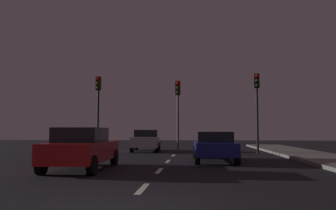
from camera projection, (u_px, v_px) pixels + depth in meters
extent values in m
plane|color=black|center=(161.00, 169.00, 12.71)|extent=(80.00, 80.00, 0.00)
cube|color=silver|center=(143.00, 189.00, 8.34)|extent=(0.16, 1.60, 0.01)
cube|color=silver|center=(159.00, 171.00, 12.11)|extent=(0.16, 1.60, 0.01)
cube|color=silver|center=(168.00, 161.00, 15.89)|extent=(0.16, 1.60, 0.01)
cube|color=silver|center=(173.00, 155.00, 19.67)|extent=(0.16, 1.60, 0.01)
cylinder|color=black|center=(98.00, 114.00, 22.19)|extent=(0.14, 0.14, 4.95)
cube|color=#382D0C|center=(98.00, 84.00, 22.34)|extent=(0.32, 0.24, 0.90)
sphere|color=red|center=(98.00, 79.00, 22.21)|extent=(0.20, 0.20, 0.20)
sphere|color=#3F2D0C|center=(98.00, 83.00, 22.19)|extent=(0.20, 0.20, 0.20)
sphere|color=#0C3319|center=(98.00, 88.00, 22.16)|extent=(0.20, 0.20, 0.20)
cylinder|color=#4C4C51|center=(178.00, 117.00, 21.76)|extent=(0.14, 0.14, 4.60)
cube|color=#382D0C|center=(178.00, 88.00, 21.90)|extent=(0.32, 0.24, 0.90)
sphere|color=red|center=(178.00, 83.00, 21.76)|extent=(0.20, 0.20, 0.20)
sphere|color=#3F2D0C|center=(178.00, 88.00, 21.74)|extent=(0.20, 0.20, 0.20)
sphere|color=#0C3319|center=(178.00, 92.00, 21.72)|extent=(0.20, 0.20, 0.20)
cylinder|color=black|center=(257.00, 113.00, 21.37)|extent=(0.14, 0.14, 5.00)
cube|color=black|center=(257.00, 81.00, 21.53)|extent=(0.32, 0.24, 0.90)
sphere|color=red|center=(257.00, 76.00, 21.39)|extent=(0.20, 0.20, 0.20)
sphere|color=#3F2D0C|center=(257.00, 80.00, 21.37)|extent=(0.20, 0.20, 0.20)
sphere|color=#0C3319|center=(257.00, 85.00, 21.35)|extent=(0.20, 0.20, 0.20)
cube|color=navy|center=(214.00, 148.00, 15.94)|extent=(1.89, 4.50, 0.58)
cube|color=black|center=(214.00, 137.00, 15.76)|extent=(1.61, 2.05, 0.47)
cylinder|color=black|center=(195.00, 152.00, 17.64)|extent=(0.24, 0.65, 0.64)
cylinder|color=black|center=(227.00, 152.00, 17.55)|extent=(0.24, 0.65, 0.64)
cylinder|color=black|center=(197.00, 157.00, 14.29)|extent=(0.24, 0.65, 0.64)
cylinder|color=black|center=(237.00, 157.00, 14.21)|extent=(0.24, 0.65, 0.64)
cube|color=#B21919|center=(83.00, 151.00, 12.57)|extent=(1.87, 4.48, 0.68)
cube|color=black|center=(81.00, 135.00, 12.40)|extent=(1.60, 2.03, 0.52)
cylinder|color=black|center=(75.00, 157.00, 14.25)|extent=(0.24, 0.65, 0.64)
cylinder|color=black|center=(114.00, 157.00, 14.16)|extent=(0.24, 0.65, 0.64)
cylinder|color=black|center=(41.00, 165.00, 10.93)|extent=(0.24, 0.65, 0.64)
cylinder|color=black|center=(92.00, 165.00, 10.84)|extent=(0.24, 0.65, 0.64)
cube|color=silver|center=(146.00, 142.00, 23.96)|extent=(2.07, 4.18, 0.68)
cube|color=black|center=(146.00, 133.00, 24.21)|extent=(1.70, 1.94, 0.49)
cylinder|color=black|center=(157.00, 148.00, 22.45)|extent=(0.27, 0.65, 0.64)
cylinder|color=black|center=(132.00, 148.00, 22.47)|extent=(0.27, 0.65, 0.64)
cylinder|color=black|center=(159.00, 146.00, 25.41)|extent=(0.27, 0.65, 0.64)
cylinder|color=black|center=(136.00, 146.00, 25.42)|extent=(0.27, 0.65, 0.64)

